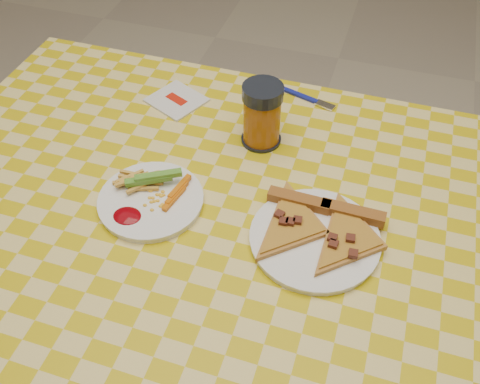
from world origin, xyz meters
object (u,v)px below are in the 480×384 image
(plate_left, at_px, (151,201))
(drink_glass, at_px, (262,115))
(table, at_px, (223,232))
(plate_right, at_px, (315,240))

(plate_left, xyz_separation_m, drink_glass, (0.15, 0.24, 0.06))
(drink_glass, bearing_deg, table, -94.86)
(table, relative_size, plate_right, 5.59)
(plate_left, bearing_deg, plate_right, 0.61)
(table, distance_m, drink_glass, 0.25)
(plate_left, height_order, drink_glass, drink_glass)
(plate_left, bearing_deg, table, 13.06)
(table, xyz_separation_m, plate_right, (0.18, -0.03, 0.08))
(table, height_order, plate_left, plate_left)
(plate_right, distance_m, drink_glass, 0.30)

